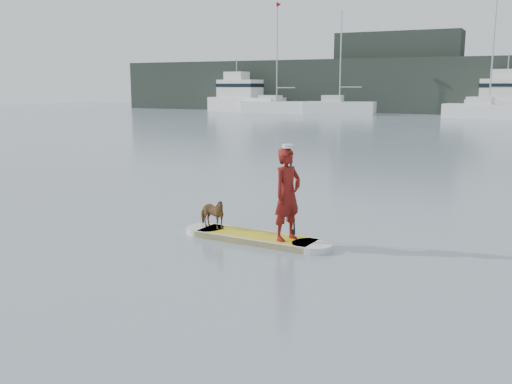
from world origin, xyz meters
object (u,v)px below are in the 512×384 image
at_px(sailboat_d, 488,110).
at_px(motor_yacht_b, 243,97).
at_px(sailboat_b, 276,106).
at_px(dog, 212,213).
at_px(sailboat_c, 339,107).
at_px(paddler, 287,194).
at_px(paddleboard, 256,238).

height_order(sailboat_d, motor_yacht_b, sailboat_d).
bearing_deg(sailboat_b, sailboat_d, -0.37).
relative_size(dog, sailboat_c, 0.07).
bearing_deg(motor_yacht_b, sailboat_b, -5.86).
xyz_separation_m(dog, sailboat_c, (-12.85, 48.92, 0.36)).
relative_size(sailboat_b, sailboat_c, 1.11).
relative_size(dog, motor_yacht_b, 0.08).
distance_m(sailboat_b, sailboat_c, 7.28).
bearing_deg(sailboat_d, sailboat_b, -177.35).
relative_size(paddler, sailboat_c, 0.17).
bearing_deg(sailboat_b, paddleboard, -63.01).
bearing_deg(sailboat_c, motor_yacht_b, 167.50).
xyz_separation_m(paddler, sailboat_d, (0.28, 47.47, -0.17)).
bearing_deg(dog, motor_yacht_b, 39.74).
relative_size(sailboat_b, sailboat_d, 1.01).
xyz_separation_m(dog, sailboat_b, (-20.13, 48.87, 0.39)).
relative_size(dog, sailboat_b, 0.06).
distance_m(sailboat_b, sailboat_d, 22.25).
height_order(paddleboard, paddler, paddler).
bearing_deg(sailboat_c, dog, -81.42).
relative_size(paddler, motor_yacht_b, 0.19).
distance_m(paddler, sailboat_b, 53.67).
bearing_deg(paddleboard, sailboat_d, 92.87).
height_order(paddler, sailboat_d, sailboat_d).
distance_m(dog, sailboat_b, 52.86).
bearing_deg(sailboat_d, sailboat_c, -179.46).
bearing_deg(motor_yacht_b, sailboat_d, 4.12).
height_order(sailboat_c, motor_yacht_b, sailboat_c).
height_order(sailboat_c, sailboat_d, sailboat_d).
distance_m(paddler, sailboat_c, 51.19).
height_order(paddleboard, sailboat_b, sailboat_b).
xyz_separation_m(paddleboard, motor_yacht_b, (-26.07, 50.35, 1.65)).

